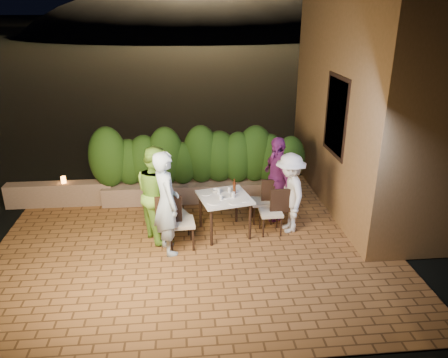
{
  "coord_description": "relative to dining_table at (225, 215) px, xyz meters",
  "views": [
    {
      "loc": [
        -0.14,
        -6.48,
        3.98
      ],
      "look_at": [
        0.56,
        0.82,
        1.05
      ],
      "focal_mm": 35.0,
      "sensor_mm": 36.0,
      "label": 1
    }
  ],
  "objects": [
    {
      "name": "plate_centre",
      "position": [
        0.0,
        -0.02,
        0.38
      ],
      "size": [
        0.21,
        0.21,
        0.01
      ],
      "primitive_type": "cylinder",
      "color": "white",
      "rests_on": "dining_table"
    },
    {
      "name": "chair_right_front",
      "position": [
        0.85,
        -0.07,
        0.06
      ],
      "size": [
        0.41,
        0.41,
        0.87
      ],
      "primitive_type": null,
      "rotation": [
        0.0,
        0.0,
        3.15
      ],
      "color": "black",
      "rests_on": "ground"
    },
    {
      "name": "diner_green",
      "position": [
        -1.21,
        -0.03,
        0.5
      ],
      "size": [
        0.97,
        1.05,
        1.74
      ],
      "primitive_type": "imported",
      "rotation": [
        0.0,
        0.0,
        2.04
      ],
      "color": "#73B338",
      "rests_on": "ground"
    },
    {
      "name": "plate_nw",
      "position": [
        -0.22,
        -0.26,
        0.38
      ],
      "size": [
        0.23,
        0.23,
        0.01
      ],
      "primitive_type": "cylinder",
      "color": "white",
      "rests_on": "dining_table"
    },
    {
      "name": "ground",
      "position": [
        -0.56,
        -0.72,
        -0.4
      ],
      "size": [
        400.0,
        400.0,
        0.0
      ],
      "primitive_type": "plane",
      "color": "black",
      "rests_on": "ground"
    },
    {
      "name": "plate_se",
      "position": [
        0.22,
        0.29,
        0.38
      ],
      "size": [
        0.19,
        0.19,
        0.01
      ],
      "primitive_type": "cylinder",
      "color": "white",
      "rests_on": "dining_table"
    },
    {
      "name": "building_wall",
      "position": [
        3.04,
        1.28,
        2.12
      ],
      "size": [
        1.6,
        5.0,
        5.0
      ],
      "primitive_type": "cube",
      "color": "olive",
      "rests_on": "ground"
    },
    {
      "name": "chair_left_back",
      "position": [
        -0.88,
        0.05,
        0.05
      ],
      "size": [
        0.52,
        0.52,
        0.84
      ],
      "primitive_type": null,
      "rotation": [
        0.0,
        0.0,
        0.46
      ],
      "color": "black",
      "rests_on": "ground"
    },
    {
      "name": "planter",
      "position": [
        -0.36,
        1.58,
        -0.17
      ],
      "size": [
        4.2,
        0.55,
        0.4
      ],
      "primitive_type": "cube",
      "color": "#7B624E",
      "rests_on": "ground"
    },
    {
      "name": "window_pane",
      "position": [
        2.26,
        0.78,
        1.62
      ],
      "size": [
        0.08,
        1.0,
        1.4
      ],
      "primitive_type": "cube",
      "color": "black",
      "rests_on": "building_wall"
    },
    {
      "name": "plate_sw",
      "position": [
        -0.33,
        0.14,
        0.38
      ],
      "size": [
        0.2,
        0.2,
        0.01
      ],
      "primitive_type": "cylinder",
      "color": "white",
      "rests_on": "dining_table"
    },
    {
      "name": "glass_se",
      "position": [
        0.11,
        0.19,
        0.43
      ],
      "size": [
        0.06,
        0.06,
        0.11
      ],
      "primitive_type": "cylinder",
      "color": "silver",
      "rests_on": "dining_table"
    },
    {
      "name": "diner_blue",
      "position": [
        -1.03,
        -0.54,
        0.53
      ],
      "size": [
        0.63,
        0.77,
        1.82
      ],
      "primitive_type": "imported",
      "rotation": [
        0.0,
        0.0,
        1.91
      ],
      "color": "#A0B8CE",
      "rests_on": "ground"
    },
    {
      "name": "hedge",
      "position": [
        -0.36,
        1.58,
        0.57
      ],
      "size": [
        4.0,
        0.7,
        1.1
      ],
      "primitive_type": null,
      "color": "#1C3A0F",
      "rests_on": "planter"
    },
    {
      "name": "chair_right_back",
      "position": [
        0.78,
        0.41,
        0.06
      ],
      "size": [
        0.43,
        0.43,
        0.88
      ],
      "primitive_type": null,
      "rotation": [
        0.0,
        0.0,
        3.07
      ],
      "color": "black",
      "rests_on": "ground"
    },
    {
      "name": "plate_front",
      "position": [
        0.15,
        -0.29,
        0.38
      ],
      "size": [
        0.22,
        0.22,
        0.01
      ],
      "primitive_type": "cylinder",
      "color": "white",
      "rests_on": "dining_table"
    },
    {
      "name": "plate_ne",
      "position": [
        0.29,
        -0.19,
        0.38
      ],
      "size": [
        0.23,
        0.23,
        0.01
      ],
      "primitive_type": "cylinder",
      "color": "white",
      "rests_on": "dining_table"
    },
    {
      "name": "glass_sw",
      "position": [
        -0.1,
        0.14,
        0.43
      ],
      "size": [
        0.06,
        0.06,
        0.11
      ],
      "primitive_type": "cylinder",
      "color": "silver",
      "rests_on": "dining_table"
    },
    {
      "name": "terrace_floor",
      "position": [
        -0.56,
        -0.22,
        -0.45
      ],
      "size": [
        7.0,
        6.0,
        0.15
      ],
      "primitive_type": "cube",
      "color": "brown",
      "rests_on": "ground"
    },
    {
      "name": "glass_ne",
      "position": [
        0.15,
        -0.07,
        0.43
      ],
      "size": [
        0.06,
        0.06,
        0.11
      ],
      "primitive_type": "cylinder",
      "color": "silver",
      "rests_on": "dining_table"
    },
    {
      "name": "dining_table",
      "position": [
        0.0,
        0.0,
        0.0
      ],
      "size": [
        1.05,
        1.05,
        0.75
      ],
      "primitive_type": null,
      "rotation": [
        0.0,
        0.0,
        0.22
      ],
      "color": "white",
      "rests_on": "ground"
    },
    {
      "name": "bowl",
      "position": [
        -0.13,
        0.25,
        0.39
      ],
      "size": [
        0.17,
        0.17,
        0.04
      ],
      "primitive_type": "imported",
      "rotation": [
        0.0,
        0.0,
        -0.08
      ],
      "color": "white",
      "rests_on": "dining_table"
    },
    {
      "name": "parapet",
      "position": [
        -3.36,
        1.58,
        -0.12
      ],
      "size": [
        2.2,
        0.3,
        0.5
      ],
      "primitive_type": "cube",
      "color": "#7B624E",
      "rests_on": "ground"
    },
    {
      "name": "hill",
      "position": [
        1.44,
        59.28,
        -4.38
      ],
      "size": [
        52.0,
        40.0,
        22.0
      ],
      "primitive_type": "ellipsoid",
      "color": "black",
      "rests_on": "ground"
    },
    {
      "name": "diner_purple",
      "position": [
        1.08,
        0.55,
        0.47
      ],
      "size": [
        0.63,
        1.05,
        1.68
      ],
      "primitive_type": "imported",
      "rotation": [
        0.0,
        0.0,
        -1.34
      ],
      "color": "#782871",
      "rests_on": "ground"
    },
    {
      "name": "window_frame",
      "position": [
        2.25,
        0.78,
        1.62
      ],
      "size": [
        0.06,
        1.15,
        1.55
      ],
      "primitive_type": "cube",
      "color": "black",
      "rests_on": "building_wall"
    },
    {
      "name": "diner_white",
      "position": [
        1.2,
        0.0,
        0.39
      ],
      "size": [
        0.62,
        1.01,
        1.52
      ],
      "primitive_type": "imported",
      "rotation": [
        0.0,
        0.0,
        -1.51
      ],
      "color": "white",
      "rests_on": "ground"
    },
    {
      "name": "parapet_lamp",
      "position": [
        -3.25,
        1.58,
        0.2
      ],
      "size": [
        0.1,
        0.1,
        0.14
      ],
      "primitive_type": "cylinder",
      "color": "orange",
      "rests_on": "parapet"
    },
    {
      "name": "beer_bottle",
      "position": [
        0.19,
        0.1,
        0.52
      ],
      "size": [
        0.06,
        0.06,
        0.29
      ],
      "primitive_type": null,
      "color": "#441C0B",
      "rests_on": "dining_table"
    },
    {
      "name": "glass_nw",
      "position": [
        -0.08,
        -0.14,
        0.43
      ],
      "size": [
        0.06,
        0.06,
        0.1
      ],
      "primitive_type": "cylinder",
      "color": "silver",
      "rests_on": "dining_table"
    },
    {
      "name": "chair_left_front",
      "position": [
        -0.8,
        -0.41,
        0.12
      ],
      "size": [
        0.49,
        0.49,
        0.98
      ],
      "primitive_type": null,
      "rotation": [
        0.0,
        0.0,
        0.08
      ],
      "color": "black",
      "rests_on": "ground"
    }
  ]
}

